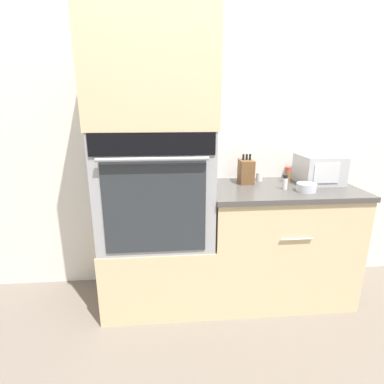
% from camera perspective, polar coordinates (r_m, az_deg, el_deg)
% --- Properties ---
extents(ground_plane, '(12.00, 12.00, 0.00)m').
position_cam_1_polar(ground_plane, '(2.32, 4.49, -23.26)').
color(ground_plane, '#6B6056').
extents(wall_back, '(8.00, 0.05, 2.50)m').
position_cam_1_polar(wall_back, '(2.42, 2.71, 10.92)').
color(wall_back, silver).
rests_on(wall_back, ground_plane).
extents(oven_cabinet_base, '(0.80, 0.60, 0.52)m').
position_cam_1_polar(oven_cabinet_base, '(2.39, -6.34, -14.28)').
color(oven_cabinet_base, beige).
rests_on(oven_cabinet_base, ground_plane).
extents(wall_oven, '(0.77, 0.64, 0.80)m').
position_cam_1_polar(wall_oven, '(2.13, -6.89, 1.17)').
color(wall_oven, '#9EA0A5').
rests_on(wall_oven, oven_cabinet_base).
extents(oven_cabinet_upper, '(0.80, 0.60, 0.80)m').
position_cam_1_polar(oven_cabinet_upper, '(2.08, -7.69, 23.00)').
color(oven_cabinet_upper, beige).
rests_on(oven_cabinet_upper, wall_oven).
extents(counter_unit, '(1.08, 0.63, 0.89)m').
position_cam_1_polar(counter_unit, '(2.46, 16.04, -9.13)').
color(counter_unit, beige).
rests_on(counter_unit, ground_plane).
extents(microwave, '(0.30, 0.30, 0.21)m').
position_cam_1_polar(microwave, '(2.51, 23.03, 4.07)').
color(microwave, '#B2B5BA').
rests_on(microwave, counter_unit).
extents(knife_block, '(0.10, 0.14, 0.22)m').
position_cam_1_polar(knife_block, '(2.33, 10.24, 3.88)').
color(knife_block, brown).
rests_on(knife_block, counter_unit).
extents(bowl, '(0.14, 0.14, 0.06)m').
position_cam_1_polar(bowl, '(2.23, 20.95, 0.83)').
color(bowl, silver).
rests_on(bowl, counter_unit).
extents(condiment_jar_near, '(0.04, 0.04, 0.11)m').
position_cam_1_polar(condiment_jar_near, '(2.23, 17.31, 1.77)').
color(condiment_jar_near, silver).
rests_on(condiment_jar_near, counter_unit).
extents(condiment_jar_mid, '(0.05, 0.05, 0.12)m').
position_cam_1_polar(condiment_jar_mid, '(2.45, 17.75, 3.15)').
color(condiment_jar_mid, brown).
rests_on(condiment_jar_mid, counter_unit).
extents(condiment_jar_far, '(0.05, 0.05, 0.07)m').
position_cam_1_polar(condiment_jar_far, '(2.43, 12.66, 2.82)').
color(condiment_jar_far, silver).
rests_on(condiment_jar_far, counter_unit).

